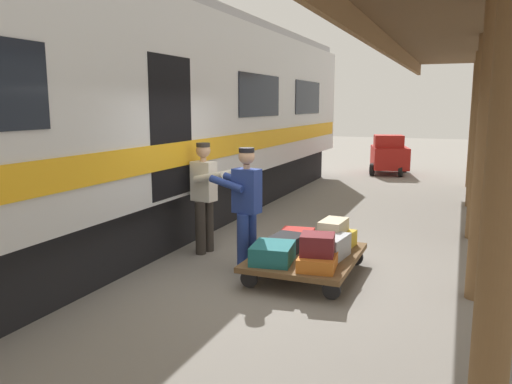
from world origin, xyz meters
TOP-DOWN VIEW (x-y plane):
  - ground_plane at (0.00, 0.00)m, footprint 60.00×60.00m
  - platform_canopy at (-2.35, 0.00)m, footprint 3.20×18.67m
  - train_car at (3.21, 0.00)m, footprint 3.02×19.43m
  - luggage_cart at (-0.31, -0.02)m, footprint 1.32×1.76m
  - suitcase_teal_softside at (-0.01, 0.47)m, footprint 0.58×0.65m
  - suitcase_orange_carryall at (-0.60, 0.47)m, footprint 0.51×0.65m
  - suitcase_red_plastic at (-0.01, -0.50)m, footprint 0.53×0.69m
  - suitcase_black_hardshell at (-0.01, -0.02)m, footprint 0.44×0.66m
  - suitcase_gray_aluminum at (-0.60, -0.02)m, footprint 0.51×0.63m
  - suitcase_yellow_case at (-0.60, -0.50)m, footprint 0.49×0.62m
  - suitcase_maroon_trunk at (-0.59, 0.46)m, footprint 0.46×0.44m
  - suitcase_cream_canvas at (-0.56, -0.47)m, footprint 0.34×0.53m
  - porter_in_overalls at (0.53, 0.08)m, footprint 0.71×0.50m
  - porter_by_door at (1.44, -0.47)m, footprint 0.71×0.51m
  - baggage_tug at (0.07, -10.78)m, footprint 1.48×1.92m

SIDE VIEW (x-z plane):
  - ground_plane at x=0.00m, z-range 0.00..0.00m
  - luggage_cart at x=-0.31m, z-range 0.10..0.40m
  - suitcase_orange_carryall at x=-0.60m, z-range 0.29..0.46m
  - suitcase_red_plastic at x=-0.01m, z-range 0.29..0.47m
  - suitcase_black_hardshell at x=-0.01m, z-range 0.29..0.51m
  - suitcase_yellow_case at x=-0.60m, z-range 0.29..0.51m
  - suitcase_teal_softside at x=-0.01m, z-range 0.29..0.53m
  - suitcase_gray_aluminum at x=-0.60m, z-range 0.29..0.58m
  - suitcase_maroon_trunk at x=-0.59m, z-range 0.46..0.71m
  - suitcase_cream_canvas at x=-0.56m, z-range 0.51..0.69m
  - baggage_tug at x=0.07m, z-range -0.02..1.28m
  - porter_in_overalls at x=0.53m, z-range 0.07..1.78m
  - porter_by_door at x=1.44m, z-range 0.07..1.78m
  - train_car at x=3.21m, z-range 0.06..4.06m
  - platform_canopy at x=-2.35m, z-range 1.48..5.04m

